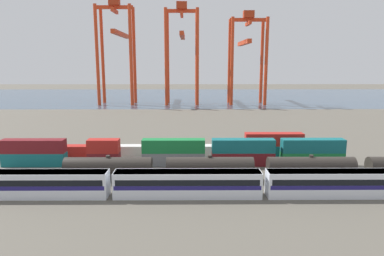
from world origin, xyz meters
TOP-DOWN VIEW (x-y plane):
  - ground_plane at (0.00, 40.00)m, footprint 420.00×420.00m
  - harbour_water at (0.00, 135.13)m, footprint 400.00×110.00m
  - passenger_train at (-0.19, -18.88)m, footprint 67.47×3.14m
  - freight_tank_row at (12.09, -11.71)m, footprint 65.94×3.00m
  - shipping_container_0 at (-29.99, -2.60)m, footprint 12.10×2.44m
  - shipping_container_1 at (-29.99, -2.60)m, footprint 12.10×2.44m
  - shipping_container_2 at (-16.49, -2.60)m, footprint 6.04×2.44m
  - shipping_container_3 at (-16.49, -2.60)m, footprint 6.04×2.44m
  - shipping_container_4 at (-2.99, -2.60)m, footprint 12.10×2.44m
  - shipping_container_5 at (-2.99, -2.60)m, footprint 12.10×2.44m
  - shipping_container_6 at (10.51, -2.60)m, footprint 12.10×2.44m
  - shipping_container_7 at (10.51, -2.60)m, footprint 12.10×2.44m
  - shipping_container_8 at (24.01, -2.60)m, footprint 12.10×2.44m
  - shipping_container_9 at (24.01, -2.60)m, footprint 12.10×2.44m
  - shipping_container_10 at (-37.76, 3.23)m, footprint 12.10×2.44m
  - shipping_container_11 at (-23.85, 3.23)m, footprint 12.10×2.44m
  - shipping_container_12 at (-9.95, 3.23)m, footprint 12.10×2.44m
  - shipping_container_13 at (3.95, 3.23)m, footprint 12.10×2.44m
  - shipping_container_14 at (17.86, 3.23)m, footprint 12.10×2.44m
  - shipping_container_15 at (17.86, 3.23)m, footprint 12.10×2.44m
  - gantry_crane_west at (-34.07, 103.21)m, footprint 16.88×39.74m
  - gantry_crane_central at (-3.38, 102.59)m, footprint 15.70×35.76m
  - gantry_crane_east at (27.32, 102.57)m, footprint 17.24×34.44m

SIDE VIEW (x-z plane):
  - ground_plane at x=0.00m, z-range 0.00..0.00m
  - harbour_water at x=0.00m, z-range 0.00..0.01m
  - shipping_container_0 at x=-29.99m, z-range 0.00..2.60m
  - shipping_container_2 at x=-16.49m, z-range 0.00..2.60m
  - shipping_container_4 at x=-2.99m, z-range 0.00..2.60m
  - shipping_container_6 at x=10.51m, z-range 0.00..2.60m
  - shipping_container_8 at x=24.01m, z-range 0.00..2.60m
  - shipping_container_10 at x=-37.76m, z-range 0.00..2.60m
  - shipping_container_11 at x=-23.85m, z-range 0.00..2.60m
  - shipping_container_12 at x=-9.95m, z-range 0.00..2.60m
  - shipping_container_13 at x=3.95m, z-range 0.00..2.60m
  - shipping_container_14 at x=17.86m, z-range 0.00..2.60m
  - freight_tank_row at x=12.09m, z-range -0.11..4.35m
  - passenger_train at x=-0.19m, z-range 0.19..4.09m
  - shipping_container_1 at x=-29.99m, z-range 2.60..5.20m
  - shipping_container_3 at x=-16.49m, z-range 2.60..5.20m
  - shipping_container_5 at x=-2.99m, z-range 2.60..5.20m
  - shipping_container_7 at x=10.51m, z-range 2.60..5.20m
  - shipping_container_9 at x=24.01m, z-range 2.60..5.20m
  - shipping_container_15 at x=17.86m, z-range 2.60..5.20m
  - gantry_crane_east at x=27.32m, z-range 4.31..47.10m
  - gantry_crane_central at x=-3.38m, z-range 4.64..51.32m
  - gantry_crane_west at x=-34.07m, z-range 4.80..53.08m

